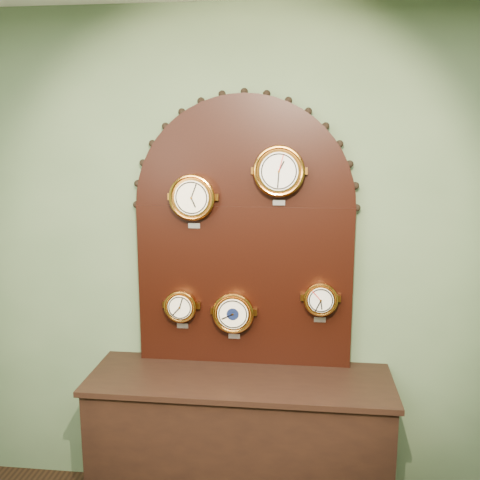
# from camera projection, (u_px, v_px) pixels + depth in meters

# --- Properties ---
(wall_back) EXTENTS (4.00, 0.00, 4.00)m
(wall_back) POSITION_uv_depth(u_px,v_px,m) (245.00, 263.00, 3.09)
(wall_back) COLOR #526A48
(wall_back) RESTS_ON ground
(shop_counter) EXTENTS (1.60, 0.50, 0.80)m
(shop_counter) POSITION_uv_depth(u_px,v_px,m) (240.00, 450.00, 3.01)
(shop_counter) COLOR black
(shop_counter) RESTS_ON ground_plane
(display_board) EXTENTS (1.26, 0.06, 1.53)m
(display_board) POSITION_uv_depth(u_px,v_px,m) (244.00, 225.00, 3.00)
(display_board) COLOR black
(display_board) RESTS_ON shop_counter
(roman_clock) EXTENTS (0.25, 0.08, 0.30)m
(roman_clock) POSITION_uv_depth(u_px,v_px,m) (192.00, 197.00, 2.93)
(roman_clock) COLOR orange
(roman_clock) RESTS_ON display_board
(arabic_clock) EXTENTS (0.27, 0.08, 0.32)m
(arabic_clock) POSITION_uv_depth(u_px,v_px,m) (279.00, 171.00, 2.85)
(arabic_clock) COLOR orange
(arabic_clock) RESTS_ON display_board
(hygrometer) EXTENTS (0.18, 0.08, 0.24)m
(hygrometer) POSITION_uv_depth(u_px,v_px,m) (181.00, 306.00, 3.06)
(hygrometer) COLOR orange
(hygrometer) RESTS_ON display_board
(barometer) EXTENTS (0.23, 0.08, 0.28)m
(barometer) POSITION_uv_depth(u_px,v_px,m) (233.00, 312.00, 3.03)
(barometer) COLOR orange
(barometer) RESTS_ON display_board
(tide_clock) EXTENTS (0.19, 0.08, 0.24)m
(tide_clock) POSITION_uv_depth(u_px,v_px,m) (321.00, 299.00, 2.96)
(tide_clock) COLOR orange
(tide_clock) RESTS_ON display_board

